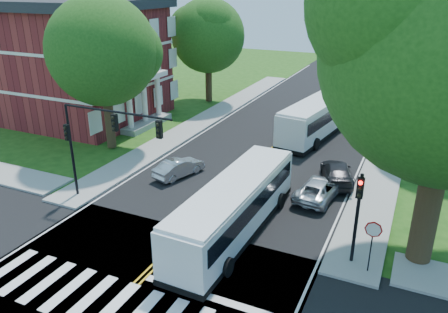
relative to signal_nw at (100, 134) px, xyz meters
The scene contains 21 objects.
ground 9.74m from the signal_nw, 47.67° to the right, with size 140.00×140.00×0.00m, color #1D4812.
road 13.69m from the signal_nw, 63.16° to the left, with size 14.00×96.00×0.01m, color black.
cross_road 9.73m from the signal_nw, 47.67° to the right, with size 60.00×12.00×0.01m, color black.
center_line 17.20m from the signal_nw, 69.39° to the left, with size 0.36×70.00×0.01m, color gold.
edge_line_w 16.20m from the signal_nw, 93.47° to the left, with size 0.12×70.00×0.01m, color silver.
edge_line_e 20.54m from the signal_nw, 50.90° to the left, with size 0.12×70.00×0.01m, color silver.
crosswalk 10.07m from the signal_nw, 49.80° to the right, with size 12.60×3.00×0.01m, color silver.
stop_bar 11.40m from the signal_nw, 27.30° to the right, with size 6.60×0.40×0.01m, color silver.
sidewalk_nw 19.22m from the signal_nw, 97.50° to the left, with size 2.60×40.00×0.15m, color gray.
sidewalk_ne 23.75m from the signal_nw, 52.69° to the left, with size 2.60×40.00×0.15m, color gray.
tree_west_near 9.96m from the signal_nw, 126.70° to the left, with size 8.00×8.00×11.40m.
tree_west_far 24.27m from the signal_nw, 102.31° to the left, with size 7.60×7.60×10.67m.
brick_building 21.08m from the signal_nw, 139.86° to the left, with size 20.00×13.00×10.80m.
signal_nw is the anchor object (origin of this frame).
signal_ne 14.13m from the signal_nw, ahead, with size 0.30×0.46×4.40m.
stop_sign 15.05m from the signal_nw, ahead, with size 0.76×0.08×2.53m.
bus_lead 8.55m from the signal_nw, ahead, with size 2.94×11.28×2.90m.
bus_follow 19.73m from the signal_nw, 65.09° to the left, with size 4.30×12.09×3.06m.
hatchback 6.68m from the signal_nw, 70.90° to the left, with size 1.30×3.72×1.23m, color #ABADB2.
suv 13.15m from the signal_nw, 28.13° to the left, with size 2.00×4.33×1.20m, color silver.
dark_sedan 15.00m from the signal_nw, 36.94° to the left, with size 1.85×4.54×1.32m, color black.
Camera 1 is at (9.97, -11.46, 12.19)m, focal length 35.00 mm.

